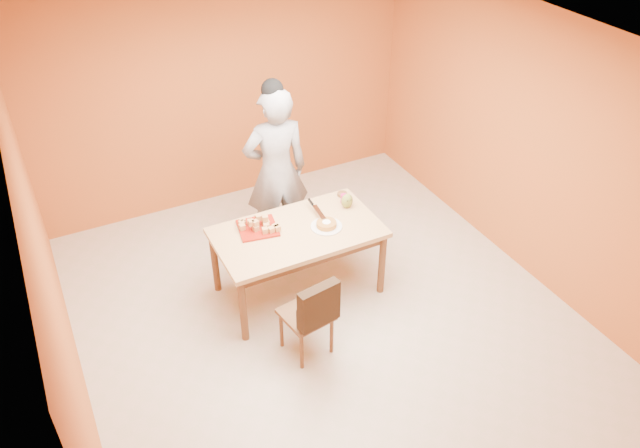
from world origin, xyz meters
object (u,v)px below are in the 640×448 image
sponge_cake (326,224)px  egg_ornament (347,201)px  checker_tin (342,194)px  magenta_glass (344,199)px  dining_chair (307,313)px  red_dinner_plate (260,222)px  dining_table (298,238)px  pastry_platter (258,228)px  person (276,172)px

sponge_cake → egg_ornament: egg_ornament is taller
egg_ornament → checker_tin: (0.06, 0.21, -0.06)m
checker_tin → magenta_glass: bearing=-111.6°
egg_ornament → sponge_cake: bearing=-128.1°
dining_chair → magenta_glass: size_ratio=9.29×
red_dinner_plate → checker_tin: size_ratio=2.22×
dining_table → pastry_platter: bearing=149.3°
red_dinner_plate → magenta_glass: magenta_glass is taller
dining_chair → pastry_platter: size_ratio=2.44×
pastry_platter → magenta_glass: 0.96m
dining_chair → person: 1.72m
dining_table → pastry_platter: (-0.33, 0.20, 0.10)m
dining_chair → egg_ornament: size_ratio=5.74×
red_dinner_plate → egg_ornament: size_ratio=1.48×
person → checker_tin: 0.73m
magenta_glass → egg_ornament: bearing=-97.9°
dining_table → checker_tin: size_ratio=15.50×
person → egg_ornament: person is taller
person → sponge_cake: size_ratio=9.66×
egg_ornament → dining_table: bearing=-147.2°
dining_table → pastry_platter: size_ratio=4.39×
person → pastry_platter: size_ratio=5.20×
magenta_glass → checker_tin: magenta_glass is taller
dining_table → magenta_glass: size_ratio=16.75×
dining_table → pastry_platter: pastry_platter is taller
dining_table → pastry_platter: 0.40m
person → red_dinner_plate: 0.69m
dining_table → sponge_cake: 0.31m
pastry_platter → egg_ornament: bearing=-3.6°
dining_chair → sponge_cake: (0.56, 0.71, 0.33)m
pastry_platter → egg_ornament: egg_ornament is taller
magenta_glass → red_dinner_plate: bearing=176.4°
red_dinner_plate → egg_ornament: (0.89, -0.15, 0.07)m
red_dinner_plate → sponge_cake: 0.65m
red_dinner_plate → egg_ornament: egg_ornament is taller
egg_ornament → magenta_glass: 0.09m
red_dinner_plate → checker_tin: 0.95m
sponge_cake → dining_table: bearing=165.0°
red_dinner_plate → person: bearing=52.1°
pastry_platter → sponge_cake: bearing=-24.0°
dining_table → dining_chair: size_ratio=1.80×
person → sponge_cake: 0.91m
dining_table → checker_tin: 0.77m
red_dinner_plate → dining_table: bearing=-46.4°
dining_chair → person: bearing=66.1°
magenta_glass → dining_table: bearing=-160.3°
dining_chair → person: (0.42, 1.60, 0.49)m
dining_table → magenta_glass: bearing=19.7°
sponge_cake → red_dinner_plate: bearing=146.8°
person → red_dinner_plate: (-0.41, -0.53, -0.18)m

